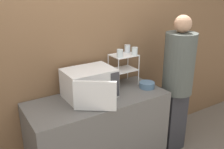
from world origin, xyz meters
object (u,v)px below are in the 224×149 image
Objects in this scene: microwave at (90,84)px; glass_back_right at (127,49)px; bowl at (147,85)px; dish_rack at (124,63)px; person at (177,79)px; glass_front_right at (135,51)px; glass_front_left at (120,53)px.

glass_back_right reaches higher than microwave.
glass_back_right is 0.50× the size of bowl.
dish_rack is 0.18m from glass_back_right.
dish_rack is 0.66m from person.
dish_rack is 0.19m from glass_front_right.
glass_front_left is at bearing 157.54° from person.
glass_front_right reaches higher than dish_rack.
dish_rack is 4.13× the size of glass_front_left.
dish_rack reaches higher than bowl.
person is (0.64, -0.26, -0.34)m from glass_front_left.
microwave is 7.14× the size of glass_front_right.
dish_rack reaches higher than microwave.
glass_front_left is at bearing 177.48° from glass_front_right.
dish_rack is at bearing 13.14° from microwave.
glass_front_right is 0.05× the size of person.
bowl is at bearing -10.32° from microwave.
glass_front_left is 0.50× the size of bowl.
glass_front_left is (-0.09, -0.06, 0.14)m from dish_rack.
dish_rack is at bearing 33.54° from glass_front_left.
glass_front_left reaches higher than microwave.
microwave is 0.68m from bowl.
glass_front_right is (0.00, -0.14, 0.00)m from glass_back_right.
person reaches higher than microwave.
glass_front_right reaches higher than microwave.
bowl is 0.39m from person.
microwave reaches higher than bowl.
glass_front_left is 1.00× the size of glass_front_right.
dish_rack is 2.07× the size of bowl.
person is (0.38, -0.09, 0.02)m from bowl.
glass_front_left reaches higher than bowl.
glass_front_right is (0.10, -0.07, 0.14)m from dish_rack.
microwave is 0.47m from glass_front_left.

